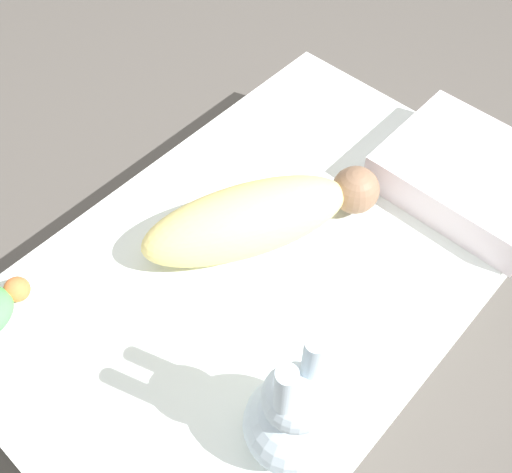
# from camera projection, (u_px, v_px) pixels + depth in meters

# --- Properties ---
(ground_plane) EXTENTS (12.00, 12.00, 0.00)m
(ground_plane) POSITION_uv_depth(u_px,v_px,m) (264.00, 312.00, 1.44)
(ground_plane) COLOR #514C47
(bed_mattress) EXTENTS (1.20, 0.77, 0.22)m
(bed_mattress) POSITION_uv_depth(u_px,v_px,m) (265.00, 288.00, 1.35)
(bed_mattress) COLOR white
(bed_mattress) RESTS_ON ground_plane
(swaddled_baby) EXTENTS (0.51, 0.34, 0.14)m
(swaddled_baby) POSITION_uv_depth(u_px,v_px,m) (258.00, 217.00, 1.24)
(swaddled_baby) COLOR #EFDB7F
(swaddled_baby) RESTS_ON bed_mattress
(pillow) EXTENTS (0.30, 0.38, 0.09)m
(pillow) POSITION_uv_depth(u_px,v_px,m) (472.00, 176.00, 1.34)
(pillow) COLOR white
(pillow) RESTS_ON bed_mattress
(bunny_plush) EXTENTS (0.16, 0.16, 0.34)m
(bunny_plush) POSITION_uv_depth(u_px,v_px,m) (293.00, 417.00, 0.95)
(bunny_plush) COLOR silver
(bunny_plush) RESTS_ON bed_mattress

